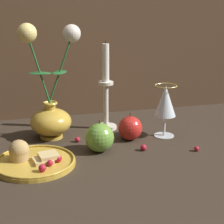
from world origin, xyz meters
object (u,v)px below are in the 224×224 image
vase (51,105)px  plate_with_pastries (32,160)px  apple_near_glass (130,128)px  candlestick (106,95)px  apple_beside_vase (100,137)px  wine_glass (165,103)px

vase → plate_with_pastries: vase is taller
plate_with_pastries → apple_near_glass: (0.30, 0.11, 0.02)m
vase → candlestick: bearing=12.4°
vase → apple_beside_vase: vase is taller
candlestick → apple_near_glass: size_ratio=3.38×
vase → wine_glass: (0.35, -0.08, 0.00)m
plate_with_pastries → apple_near_glass: bearing=20.0°
vase → wine_glass: 0.35m
candlestick → wine_glass: bearing=-35.8°
wine_glass → apple_near_glass: (-0.11, -0.00, -0.07)m
apple_near_glass → apple_beside_vase: bearing=-149.2°
wine_glass → apple_beside_vase: bearing=-162.9°
vase → plate_with_pastries: 0.22m
plate_with_pastries → apple_beside_vase: bearing=12.9°
wine_glass → apple_beside_vase: size_ratio=1.74×
candlestick → apple_beside_vase: size_ratio=3.08×
plate_with_pastries → apple_near_glass: size_ratio=2.47×
vase → apple_beside_vase: size_ratio=3.72×
vase → apple_near_glass: (0.23, -0.08, -0.07)m
candlestick → apple_beside_vase: (-0.06, -0.19, -0.08)m
apple_beside_vase → candlestick: bearing=70.8°
apple_beside_vase → apple_near_glass: apple_beside_vase is taller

